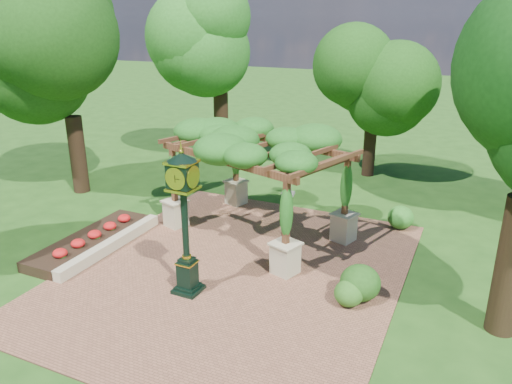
% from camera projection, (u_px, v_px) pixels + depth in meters
% --- Properties ---
extents(ground, '(120.00, 120.00, 0.00)m').
position_uv_depth(ground, '(221.00, 286.00, 15.07)').
color(ground, '#1E4714').
rests_on(ground, ground).
extents(brick_plaza, '(10.00, 12.00, 0.04)m').
position_uv_depth(brick_plaza, '(236.00, 271.00, 15.91)').
color(brick_plaza, brown).
rests_on(brick_plaza, ground).
extents(border_wall, '(0.35, 5.00, 0.40)m').
position_uv_depth(border_wall, '(111.00, 245.00, 17.24)').
color(border_wall, '#C6B793').
rests_on(border_wall, ground).
extents(flower_bed, '(1.50, 5.00, 0.36)m').
position_uv_depth(flower_bed, '(91.00, 241.00, 17.60)').
color(flower_bed, red).
rests_on(flower_bed, ground).
extents(pedestal_clock, '(0.87, 0.87, 4.31)m').
position_uv_depth(pedestal_clock, '(184.00, 211.00, 13.85)').
color(pedestal_clock, black).
rests_on(pedestal_clock, brick_plaza).
extents(pergola, '(7.23, 5.69, 3.98)m').
position_uv_depth(pergola, '(257.00, 149.00, 17.55)').
color(pergola, '#C2B690').
rests_on(pergola, brick_plaza).
extents(sundial, '(0.68, 0.68, 1.03)m').
position_uv_depth(sundial, '(288.00, 185.00, 22.48)').
color(sundial, gray).
rests_on(sundial, ground).
extents(shrub_front, '(0.86, 0.86, 0.75)m').
position_uv_depth(shrub_front, '(349.00, 293.00, 13.88)').
color(shrub_front, '#295B1A').
rests_on(shrub_front, brick_plaza).
extents(shrub_mid, '(1.43, 1.43, 1.04)m').
position_uv_depth(shrub_mid, '(360.00, 283.00, 14.13)').
color(shrub_mid, '#1E4914').
rests_on(shrub_mid, brick_plaza).
extents(shrub_back, '(0.99, 0.99, 0.88)m').
position_uv_depth(shrub_back, '(401.00, 217.00, 18.87)').
color(shrub_back, '#286A1E').
rests_on(shrub_back, brick_plaza).
extents(tree_west_near, '(4.76, 4.76, 9.02)m').
position_uv_depth(tree_west_near, '(65.00, 53.00, 21.00)').
color(tree_west_near, '#301E13').
rests_on(tree_west_near, ground).
extents(tree_west_far, '(4.70, 4.70, 9.57)m').
position_uv_depth(tree_west_far, '(219.00, 38.00, 26.05)').
color(tree_west_far, black).
rests_on(tree_west_far, ground).
extents(tree_north, '(3.88, 3.88, 6.65)m').
position_uv_depth(tree_north, '(375.00, 84.00, 23.87)').
color(tree_north, black).
rests_on(tree_north, ground).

